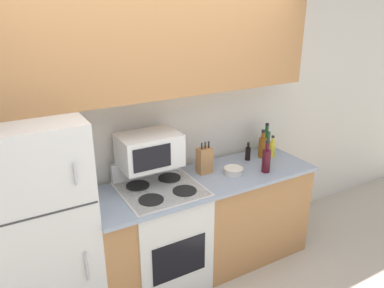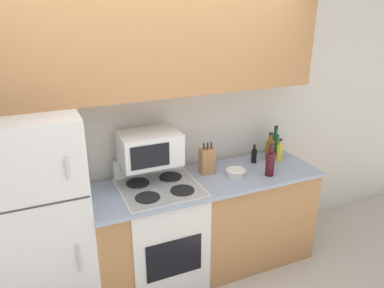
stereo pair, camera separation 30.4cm
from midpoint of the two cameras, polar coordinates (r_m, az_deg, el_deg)
wall_back at (r=3.31m, az=-9.49°, el=1.35°), size 8.00×0.05×2.55m
lower_cabinets at (r=3.50m, az=-0.62°, el=-12.01°), size 2.04×0.66×0.93m
refrigerator at (r=3.00m, az=-25.16°, el=-12.04°), size 0.74×0.68×1.67m
upper_cabinets at (r=2.96m, az=-8.96°, el=14.06°), size 2.78×0.35×0.72m
stove at (r=3.33m, az=-7.25°, el=-13.75°), size 0.65×0.64×1.10m
microwave at (r=3.07m, az=-9.37°, el=-0.94°), size 0.49×0.34×0.27m
knife_block at (r=3.31m, az=-0.71°, el=-2.56°), size 0.13×0.09×0.29m
bowl at (r=3.33m, az=3.74°, el=-4.10°), size 0.18×0.18×0.06m
bottle_cooking_spray at (r=3.71m, az=9.83°, el=-0.75°), size 0.06×0.06×0.22m
bottle_wine_red at (r=3.36m, az=8.75°, el=-2.43°), size 0.08×0.08×0.30m
bottle_soy_sauce at (r=3.61m, az=6.15°, el=-1.43°), size 0.05×0.05×0.18m
bottle_wine_green at (r=3.83m, az=9.01°, el=0.48°), size 0.08×0.08×0.30m
bottle_whiskey at (r=3.69m, az=8.40°, el=-0.42°), size 0.08×0.08×0.28m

